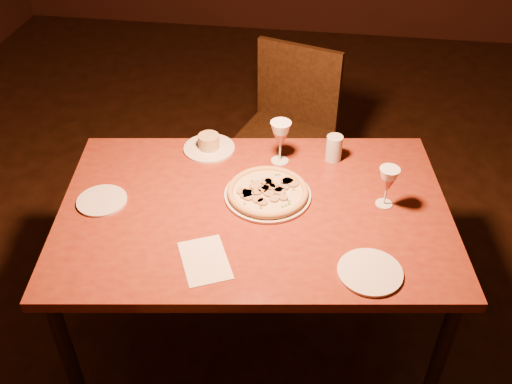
# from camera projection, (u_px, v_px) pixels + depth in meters

# --- Properties ---
(floor) EXTENTS (7.00, 7.00, 0.00)m
(floor) POSITION_uv_depth(u_px,v_px,m) (319.00, 351.00, 2.52)
(floor) COLOR #321C10
(floor) RESTS_ON ground
(dining_table) EXTENTS (1.56, 1.12, 0.77)m
(dining_table) POSITION_uv_depth(u_px,v_px,m) (254.00, 221.00, 2.15)
(dining_table) COLOR maroon
(dining_table) RESTS_ON floor
(chair_far) EXTENTS (0.57, 0.57, 0.94)m
(chair_far) POSITION_uv_depth(u_px,v_px,m) (287.00, 129.00, 2.97)
(chair_far) COLOR black
(chair_far) RESTS_ON floor
(pizza_plate) EXTENTS (0.33, 0.33, 0.04)m
(pizza_plate) POSITION_uv_depth(u_px,v_px,m) (268.00, 192.00, 2.14)
(pizza_plate) COLOR silver
(pizza_plate) RESTS_ON dining_table
(ramekin_saucer) EXTENTS (0.21, 0.21, 0.07)m
(ramekin_saucer) POSITION_uv_depth(u_px,v_px,m) (209.00, 145.00, 2.39)
(ramekin_saucer) COLOR silver
(ramekin_saucer) RESTS_ON dining_table
(wine_glass_far) EXTENTS (0.08, 0.08, 0.18)m
(wine_glass_far) POSITION_uv_depth(u_px,v_px,m) (280.00, 142.00, 2.28)
(wine_glass_far) COLOR #B3594A
(wine_glass_far) RESTS_ON dining_table
(wine_glass_right) EXTENTS (0.07, 0.07, 0.16)m
(wine_glass_right) POSITION_uv_depth(u_px,v_px,m) (387.00, 187.00, 2.07)
(wine_glass_right) COLOR #B3594A
(wine_glass_right) RESTS_ON dining_table
(water_tumbler) EXTENTS (0.07, 0.07, 0.11)m
(water_tumbler) POSITION_uv_depth(u_px,v_px,m) (334.00, 148.00, 2.31)
(water_tumbler) COLOR silver
(water_tumbler) RESTS_ON dining_table
(side_plate_left) EXTENTS (0.19, 0.19, 0.01)m
(side_plate_left) POSITION_uv_depth(u_px,v_px,m) (102.00, 201.00, 2.13)
(side_plate_left) COLOR silver
(side_plate_left) RESTS_ON dining_table
(side_plate_near) EXTENTS (0.21, 0.21, 0.01)m
(side_plate_near) POSITION_uv_depth(u_px,v_px,m) (370.00, 272.00, 1.84)
(side_plate_near) COLOR silver
(side_plate_near) RESTS_ON dining_table
(menu_card) EXTENTS (0.22, 0.26, 0.00)m
(menu_card) POSITION_uv_depth(u_px,v_px,m) (205.00, 260.00, 1.89)
(menu_card) COLOR beige
(menu_card) RESTS_ON dining_table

